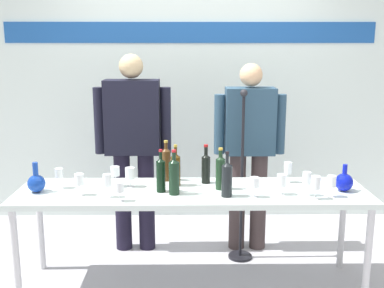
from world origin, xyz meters
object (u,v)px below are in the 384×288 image
(wine_bottle_6, at_px, (220,171))
(wine_glass_left_3, at_px, (107,181))
(presenter_left, at_px, (133,140))
(wine_bottle_2, at_px, (227,178))
(wine_glass_left_5, at_px, (119,188))
(wine_glass_right_5, at_px, (254,183))
(presenter_right, at_px, (249,146))
(wine_bottle_5, at_px, (176,169))
(wine_glass_left_0, at_px, (59,174))
(wine_bottle_0, at_px, (166,163))
(decanter_blue_right, at_px, (344,182))
(wine_glass_right_4, at_px, (316,183))
(wine_bottle_1, at_px, (174,175))
(microphone_stand, at_px, (241,205))
(wine_glass_right_1, at_px, (282,181))
(wine_glass_left_1, at_px, (79,180))
(wine_glass_left_2, at_px, (115,172))
(decanter_blue_left, at_px, (36,183))
(wine_bottle_4, at_px, (206,167))
(wine_glass_right_2, at_px, (332,182))
(wine_glass_left_4, at_px, (130,174))
(wine_glass_right_0, at_px, (307,179))
(wine_bottle_3, at_px, (161,174))
(wine_glass_right_3, at_px, (288,168))
(display_table, at_px, (192,198))

(wine_bottle_6, height_order, wine_glass_left_3, wine_bottle_6)
(presenter_left, xyz_separation_m, wine_bottle_6, (0.70, -0.63, -0.10))
(presenter_left, bearing_deg, wine_bottle_2, -47.23)
(wine_glass_left_5, distance_m, wine_glass_right_5, 0.92)
(presenter_left, bearing_deg, wine_bottle_6, -41.99)
(presenter_right, relative_size, wine_bottle_6, 5.28)
(wine_bottle_5, xyz_separation_m, wine_glass_left_0, (-0.85, -0.05, -0.02))
(wine_bottle_0, bearing_deg, decanter_blue_right, -12.19)
(wine_glass_right_4, bearing_deg, presenter_right, 111.45)
(wine_bottle_1, height_order, wine_glass_right_4, wine_bottle_1)
(wine_glass_right_5, relative_size, microphone_stand, 0.10)
(decanter_blue_right, xyz_separation_m, wine_bottle_5, (-1.21, 0.14, 0.06))
(wine_bottle_2, relative_size, wine_glass_right_1, 2.18)
(wine_glass_left_1, relative_size, wine_glass_left_2, 1.00)
(decanter_blue_left, distance_m, wine_bottle_2, 1.35)
(wine_bottle_4, xyz_separation_m, wine_glass_left_0, (-1.07, -0.12, -0.02))
(wine_bottle_5, height_order, wine_glass_right_2, wine_bottle_5)
(microphone_stand, bearing_deg, wine_glass_left_4, -157.44)
(wine_bottle_2, distance_m, wine_glass_right_2, 0.72)
(wine_bottle_2, bearing_deg, decanter_blue_left, 175.33)
(wine_glass_right_5, xyz_separation_m, microphone_stand, (-0.01, 0.61, -0.38))
(decanter_blue_left, relative_size, wine_glass_left_2, 1.42)
(wine_bottle_2, relative_size, wine_glass_left_5, 2.39)
(wine_bottle_0, xyz_separation_m, wine_glass_right_4, (1.03, -0.46, -0.02))
(wine_glass_left_5, bearing_deg, presenter_left, 90.31)
(presenter_left, distance_m, presenter_right, 0.99)
(wine_glass_right_0, bearing_deg, wine_glass_right_2, -10.29)
(wine_bottle_1, height_order, wine_glass_left_3, wine_bottle_1)
(wine_bottle_2, distance_m, wine_glass_left_3, 0.82)
(wine_bottle_3, xyz_separation_m, wine_glass_left_1, (-0.56, -0.07, -0.02))
(wine_glass_right_3, distance_m, wine_glass_right_4, 0.40)
(wine_glass_left_5, height_order, microphone_stand, microphone_stand)
(wine_bottle_2, relative_size, wine_glass_right_3, 2.00)
(decanter_blue_right, distance_m, presenter_left, 1.73)
(decanter_blue_left, distance_m, presenter_left, 0.93)
(decanter_blue_right, distance_m, microphone_stand, 0.89)
(presenter_left, distance_m, wine_bottle_0, 0.51)
(wine_glass_left_1, bearing_deg, wine_bottle_6, 7.05)
(wine_glass_left_4, height_order, wine_glass_right_1, same)
(wine_bottle_1, xyz_separation_m, wine_bottle_4, (0.23, 0.27, -0.01))
(wine_bottle_0, bearing_deg, decanter_blue_left, -163.05)
(wine_glass_left_1, xyz_separation_m, microphone_stand, (1.20, 0.55, -0.39))
(wine_bottle_0, bearing_deg, wine_bottle_2, -41.72)
(wine_glass_right_5, bearing_deg, wine_bottle_0, 146.79)
(wine_glass_left_0, distance_m, wine_glass_right_1, 1.60)
(display_table, height_order, wine_glass_right_3, wine_glass_right_3)
(wine_bottle_2, height_order, wine_glass_right_2, wine_bottle_2)
(wine_bottle_4, height_order, wine_glass_left_2, wine_bottle_4)
(wine_bottle_1, height_order, wine_glass_right_3, wine_bottle_1)
(wine_bottle_6, relative_size, wine_glass_left_5, 2.31)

